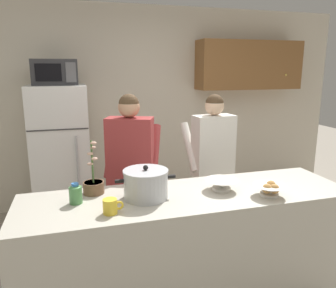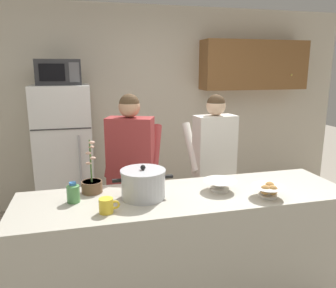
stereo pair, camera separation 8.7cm
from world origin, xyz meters
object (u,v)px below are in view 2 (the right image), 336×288
at_px(person_by_sink, 214,155).
at_px(potted_orchid, 92,184).
at_px(microwave, 59,72).
at_px(coffee_mug, 107,206).
at_px(refrigerator, 65,154).
at_px(bread_bowl, 268,190).
at_px(cooking_pot, 143,184).
at_px(bottle_near_edge, 73,192).
at_px(person_near_pot, 131,162).
at_px(empty_bowl, 220,185).

xyz_separation_m(person_by_sink, potted_orchid, (-1.19, -0.60, 0.02)).
relative_size(microwave, coffee_mug, 3.66).
bearing_deg(coffee_mug, potted_orchid, 101.76).
bearing_deg(coffee_mug, refrigerator, 99.97).
bearing_deg(refrigerator, bread_bowl, -54.15).
bearing_deg(refrigerator, cooking_pot, -71.24).
bearing_deg(refrigerator, coffee_mug, -80.03).
height_order(person_by_sink, bread_bowl, person_by_sink).
bearing_deg(coffee_mug, cooking_pot, 35.58).
xyz_separation_m(cooking_pot, bottle_near_edge, (-0.47, 0.04, -0.03)).
bearing_deg(coffee_mug, bottle_near_edge, 132.33).
height_order(microwave, bottle_near_edge, microwave).
xyz_separation_m(person_near_pot, coffee_mug, (-0.28, -0.88, -0.02)).
bearing_deg(bread_bowl, potted_orchid, 161.63).
bearing_deg(microwave, coffee_mug, -79.92).
height_order(person_by_sink, empty_bowl, person_by_sink).
xyz_separation_m(bottle_near_edge, potted_orchid, (0.13, 0.15, -0.01)).
relative_size(refrigerator, bottle_near_edge, 11.51).
bearing_deg(person_near_pot, coffee_mug, -107.47).
relative_size(microwave, potted_orchid, 1.23).
relative_size(refrigerator, microwave, 3.38).
bearing_deg(cooking_pot, refrigerator, 108.76).
distance_m(refrigerator, cooking_pot, 1.94).
xyz_separation_m(empty_bowl, potted_orchid, (-0.92, 0.20, 0.02)).
xyz_separation_m(refrigerator, person_near_pot, (0.63, -1.14, 0.18)).
bearing_deg(bread_bowl, person_near_pot, 132.95).
relative_size(cooking_pot, bottle_near_edge, 3.02).
distance_m(person_by_sink, potted_orchid, 1.33).
xyz_separation_m(coffee_mug, bottle_near_edge, (-0.21, 0.23, 0.02)).
distance_m(person_by_sink, bread_bowl, 1.00).
height_order(refrigerator, person_by_sink, refrigerator).
xyz_separation_m(refrigerator, cooking_pot, (0.62, -1.83, 0.21)).
distance_m(microwave, cooking_pot, 2.05).
xyz_separation_m(microwave, cooking_pot, (0.62, -1.81, -0.74)).
height_order(person_near_pot, person_by_sink, person_near_pot).
bearing_deg(person_by_sink, coffee_mug, -138.68).
bearing_deg(cooking_pot, person_by_sink, 42.95).
height_order(person_near_pot, bottle_near_edge, person_near_pot).
xyz_separation_m(coffee_mug, potted_orchid, (-0.08, 0.38, 0.02)).
bearing_deg(empty_bowl, coffee_mug, -167.64).
distance_m(microwave, person_near_pot, 1.50).
bearing_deg(person_by_sink, cooking_pot, -137.05).
bearing_deg(person_by_sink, microwave, 145.16).
bearing_deg(coffee_mug, person_by_sink, 41.32).
bearing_deg(cooking_pot, bottle_near_edge, 175.70).
relative_size(microwave, empty_bowl, 1.93).
xyz_separation_m(person_by_sink, bottle_near_edge, (-1.32, -0.75, 0.02)).
bearing_deg(microwave, cooking_pot, -71.03).
bearing_deg(refrigerator, microwave, -89.93).
bearing_deg(person_near_pot, potted_orchid, -125.30).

